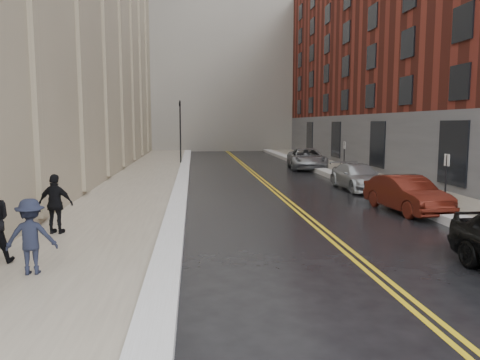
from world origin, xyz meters
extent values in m
plane|color=black|center=(0.00, 0.00, 0.00)|extent=(160.00, 160.00, 0.00)
cube|color=gray|center=(-4.50, 16.00, 0.07)|extent=(4.00, 64.00, 0.15)
cube|color=gray|center=(9.00, 16.00, 0.07)|extent=(3.00, 64.00, 0.15)
cube|color=gold|center=(2.38, 16.00, 0.00)|extent=(0.12, 64.00, 0.01)
cube|color=gold|center=(2.62, 16.00, 0.00)|extent=(0.12, 64.00, 0.01)
cube|color=white|center=(-2.20, 16.00, 0.13)|extent=(0.70, 60.80, 0.26)
cube|color=white|center=(7.15, 16.00, 0.15)|extent=(0.85, 60.80, 0.30)
cube|color=maroon|center=(17.50, 23.00, 9.00)|extent=(14.00, 50.00, 18.00)
cube|color=slate|center=(14.00, 66.00, 22.00)|extent=(22.00, 18.00, 44.00)
cylinder|color=black|center=(-2.60, 30.00, 2.60)|extent=(0.12, 0.12, 5.20)
imported|color=black|center=(-2.60, 30.00, 4.60)|extent=(0.18, 0.15, 0.90)
cylinder|color=black|center=(7.90, 8.00, 1.10)|extent=(0.06, 0.06, 2.20)
cube|color=white|center=(7.90, 8.00, 2.00)|extent=(0.02, 0.35, 0.45)
cylinder|color=black|center=(7.90, 20.00, 1.10)|extent=(0.06, 0.06, 2.20)
cube|color=white|center=(7.90, 20.00, 2.00)|extent=(0.02, 0.35, 0.45)
imported|color=#4C150D|center=(6.51, 8.28, 0.69)|extent=(1.96, 4.35, 1.38)
imported|color=#A7ABAF|center=(6.80, 14.39, 0.66)|extent=(1.98, 4.59, 1.32)
imported|color=#93959A|center=(6.80, 25.29, 0.77)|extent=(3.15, 5.77, 1.53)
imported|color=#1B1F30|center=(-5.01, 1.55, 0.97)|extent=(1.11, 0.70, 1.63)
imported|color=black|center=(-5.56, 5.31, 1.03)|extent=(1.09, 0.61, 1.75)
camera|label=1|loc=(-1.53, -8.59, 3.37)|focal=35.00mm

